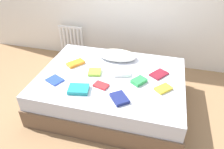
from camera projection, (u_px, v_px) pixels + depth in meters
ground_plane at (111, 103)px, 3.17m from camera, size 8.00×8.00×0.00m
bed at (111, 90)px, 3.03m from camera, size 2.00×1.50×0.50m
radiator at (71, 40)px, 4.16m from camera, size 0.49×0.04×0.55m
pillow at (117, 55)px, 3.25m from camera, size 0.60×0.36×0.11m
textbook_blue at (55, 80)px, 2.78m from camera, size 0.25×0.24×0.02m
textbook_orange at (76, 63)px, 3.11m from camera, size 0.25×0.28×0.04m
textbook_lime at (95, 72)px, 2.92m from camera, size 0.20×0.20×0.04m
textbook_red at (101, 85)px, 2.68m from camera, size 0.21×0.17×0.03m
textbook_green at (139, 81)px, 2.73m from camera, size 0.22×0.23×0.05m
textbook_navy at (119, 98)px, 2.46m from camera, size 0.27×0.28×0.04m
textbook_teal at (79, 89)px, 2.60m from camera, size 0.28×0.23×0.05m
textbook_yellow at (163, 89)px, 2.62m from camera, size 0.23×0.24×0.03m
textbook_white at (121, 73)px, 2.90m from camera, size 0.27×0.23×0.05m
textbook_maroon at (159, 74)px, 2.89m from camera, size 0.27×0.29×0.02m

